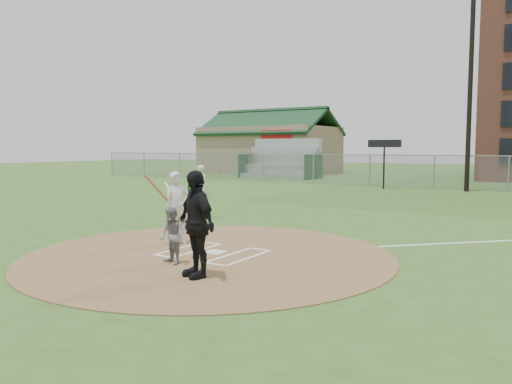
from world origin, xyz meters
The scene contains 14 objects.
ground centered at (0.00, 0.00, 0.00)m, with size 140.00×140.00×0.00m, color #32591E.
dirt_circle centered at (0.00, 0.00, 0.01)m, with size 8.40×8.40×0.02m, color olive.
home_plate centered at (0.03, 0.17, 0.03)m, with size 0.43×0.43×0.03m, color white.
foul_line_third centered at (-9.00, 9.00, 0.01)m, with size 0.10×24.00×0.01m, color white.
catcher centered at (-0.07, -1.19, 0.62)m, with size 0.58×0.45×1.20m, color gray.
umpire centered at (1.03, -1.73, 1.03)m, with size 1.18×0.49×2.02m, color black.
ondeck_player centered at (-9.66, 11.76, 0.77)m, with size 0.76×0.49×1.55m, color silver.
batters_boxes centered at (0.00, 0.15, 0.03)m, with size 2.08×1.88×0.01m.
batter_at_plate centered at (-1.45, 0.55, 0.94)m, with size 0.90×1.03×1.84m.
outfield_fence centered at (0.00, 22.00, 1.02)m, with size 56.08×0.08×2.03m.
bleachers centered at (-13.00, 26.20, 1.59)m, with size 6.08×3.20×3.20m.
clubhouse centered at (-18.00, 32.99, 2.39)m, with size 12.20×8.71×6.23m.
light_pole centered at (2.00, 21.00, 6.61)m, with size 1.20×0.30×12.22m.
scoreboard_sign centered at (-2.50, 20.20, 2.39)m, with size 2.00×0.10×2.93m.
Camera 1 is at (6.93, -8.95, 2.45)m, focal length 35.00 mm.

